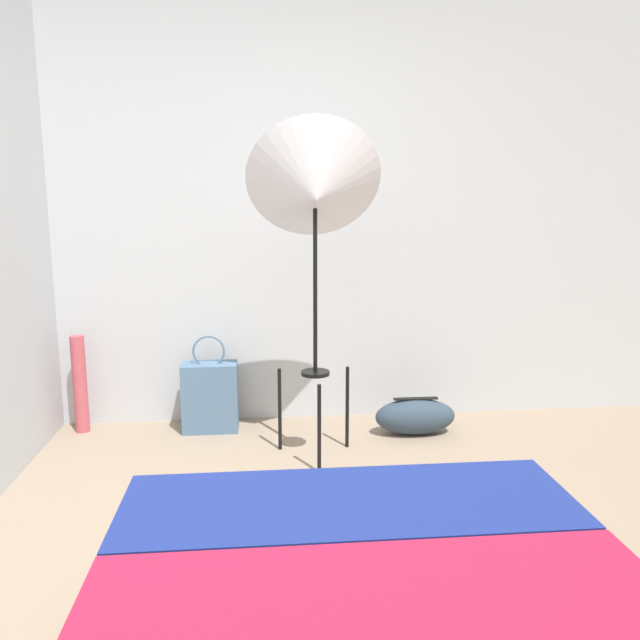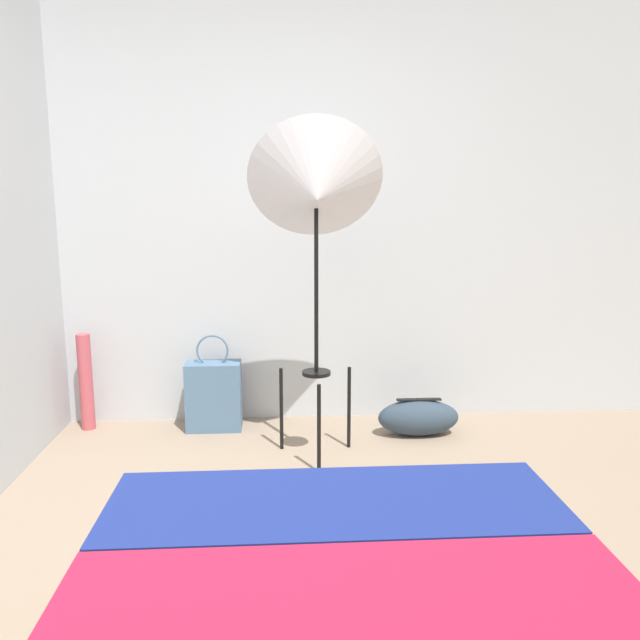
{
  "view_description": "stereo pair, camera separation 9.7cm",
  "coord_description": "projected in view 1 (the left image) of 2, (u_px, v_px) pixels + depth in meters",
  "views": [
    {
      "loc": [
        0.01,
        -1.7,
        1.33
      ],
      "look_at": [
        0.3,
        1.29,
        0.77
      ],
      "focal_mm": 35.0,
      "sensor_mm": 36.0,
      "label": 1
    },
    {
      "loc": [
        0.11,
        -1.71,
        1.33
      ],
      "look_at": [
        0.3,
        1.29,
        0.77
      ],
      "focal_mm": 35.0,
      "sensor_mm": 36.0,
      "label": 2
    }
  ],
  "objects": [
    {
      "name": "paper_roll",
      "position": [
        80.0,
        384.0,
        3.67
      ],
      "size": [
        0.08,
        0.08,
        0.58
      ],
      "color": "#BC4C56",
      "rests_on": "ground_plane"
    },
    {
      "name": "tote_bag",
      "position": [
        210.0,
        396.0,
        3.71
      ],
      "size": [
        0.33,
        0.18,
        0.58
      ],
      "color": "slate",
      "rests_on": "ground_plane"
    },
    {
      "name": "wall_back",
      "position": [
        257.0,
        210.0,
        3.74
      ],
      "size": [
        8.0,
        0.05,
        2.6
      ],
      "color": "#B7BCC1",
      "rests_on": "ground_plane"
    },
    {
      "name": "photo_umbrella",
      "position": [
        315.0,
        192.0,
        3.11
      ],
      "size": [
        0.7,
        0.55,
        1.76
      ],
      "color": "black",
      "rests_on": "ground_plane"
    },
    {
      "name": "duffel_bag",
      "position": [
        415.0,
        416.0,
        3.66
      ],
      "size": [
        0.47,
        0.21,
        0.22
      ],
      "color": "#2D3D4C",
      "rests_on": "ground_plane"
    }
  ]
}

